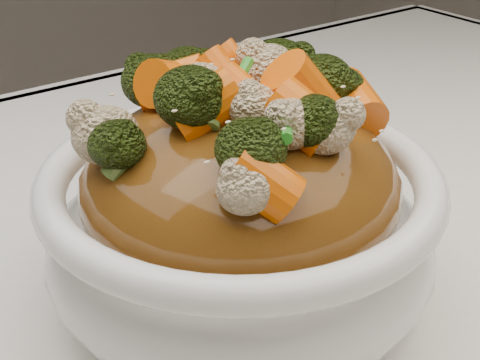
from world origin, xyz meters
TOP-DOWN VIEW (x-y plane):
  - tablecloth at (0.00, 0.00)m, footprint 1.20×0.80m
  - bowl at (-0.03, -0.00)m, footprint 0.23×0.23m
  - sauce_base at (-0.03, -0.00)m, footprint 0.18×0.18m
  - carrots at (-0.03, -0.00)m, footprint 0.18×0.18m
  - broccoli at (-0.03, -0.00)m, footprint 0.18×0.18m
  - cauliflower at (-0.03, -0.00)m, footprint 0.18×0.18m
  - scallions at (-0.03, -0.00)m, footprint 0.14×0.14m
  - sesame_seeds at (-0.03, -0.00)m, footprint 0.16×0.16m

SIDE VIEW (x-z plane):
  - tablecloth at x=0.00m, z-range 0.71..0.75m
  - bowl at x=-0.03m, z-range 0.75..0.84m
  - sauce_base at x=-0.03m, z-range 0.78..0.87m
  - cauliflower at x=-0.03m, z-range 0.87..0.91m
  - broccoli at x=-0.03m, z-range 0.87..0.91m
  - carrots at x=-0.03m, z-range 0.86..0.92m
  - scallions at x=-0.03m, z-range 0.88..0.90m
  - sesame_seeds at x=-0.03m, z-range 0.89..0.90m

